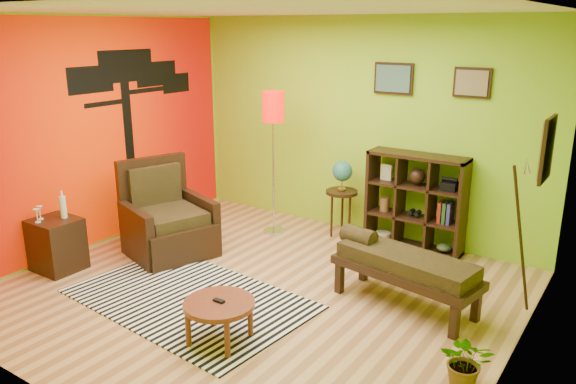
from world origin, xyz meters
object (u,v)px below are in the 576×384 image
Objects in this scene: armchair at (167,225)px; potted_plant at (466,367)px; floor_lamp at (273,120)px; coffee_table at (219,307)px; side_cabinet at (57,244)px; globe_table at (342,180)px; cube_shelf at (416,202)px; bench at (402,264)px.

potted_plant is (3.85, -0.65, -0.17)m from armchair.
armchair is at bearing -118.29° from floor_lamp.
floor_lamp is at bearing 115.46° from coffee_table.
potted_plant is (3.16, -1.92, -1.35)m from floor_lamp.
coffee_table is 0.68× the size of side_cabinet.
coffee_table is at bearing -82.49° from globe_table.
bench is at bearing -73.02° from cube_shelf.
coffee_table is 1.44× the size of potted_plant.
potted_plant is at bearing -60.26° from cube_shelf.
floor_lamp reaches higher than globe_table.
globe_table is at bearing -173.50° from cube_shelf.
bench is at bearing -43.72° from globe_table.
potted_plant is (0.94, -0.96, -0.26)m from bench.
potted_plant is at bearing 5.27° from side_cabinet.
side_cabinet is at bearing -119.81° from floor_lamp.
cube_shelf is (1.77, 0.50, -0.92)m from floor_lamp.
bench is (3.56, 1.37, 0.13)m from side_cabinet.
armchair is at bearing -173.92° from bench.
armchair is 0.97× the size of cube_shelf.
armchair is at bearing 170.42° from potted_plant.
cube_shelf reaches higher than potted_plant.
floor_lamp is 1.86× the size of globe_table.
side_cabinet is 0.91× the size of globe_table.
cube_shelf is at bearing 35.84° from armchair.
bench is at bearing 21.10° from side_cabinet.
bench is (1.04, 1.52, 0.10)m from coffee_table.
side_cabinet reaches higher than coffee_table.
floor_lamp is at bearing -164.20° from cube_shelf.
side_cabinet is at bearing 176.73° from coffee_table.
cube_shelf is at bearing 15.80° from floor_lamp.
globe_table is at bearing 25.98° from floor_lamp.
potted_plant is (4.50, 0.42, -0.14)m from side_cabinet.
coffee_table is 1.84m from bench.
armchair is at bearing -144.16° from cube_shelf.
coffee_table is 0.41× the size of bench.
globe_table is at bearing 135.51° from potted_plant.
globe_table is (1.49, 1.67, 0.42)m from armchair.
bench is at bearing -23.48° from floor_lamp.
bench reaches higher than coffee_table.
coffee_table is 2.93m from globe_table.
floor_lamp is 1.57× the size of cube_shelf.
globe_table reaches higher than potted_plant.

